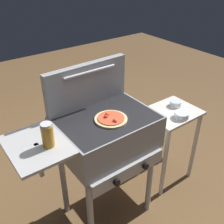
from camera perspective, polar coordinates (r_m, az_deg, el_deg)
The scene contains 8 objects.
ground_plane at distance 2.33m, azimuth -1.05°, elevation -20.11°, with size 8.00×8.00×0.00m, color brown.
grill at distance 1.80m, azimuth -1.56°, elevation -5.17°, with size 0.96×0.53×0.90m.
grill_lid_open at distance 1.81m, azimuth -5.36°, elevation 5.90°, with size 0.63×0.09×0.30m.
pizza_pepperoni at distance 1.69m, azimuth -0.27°, elevation -1.45°, with size 0.21×0.21×0.04m.
sauce_jar at distance 1.48m, azimuth -13.73°, elevation -4.85°, with size 0.07×0.07×0.15m.
prep_table at distance 2.32m, azimuth 12.21°, elevation -4.00°, with size 0.44×0.36×0.71m.
topping_bowl_near at distance 2.14m, azimuth 14.77°, elevation -0.68°, with size 0.12×0.12×0.04m.
topping_bowl_far at distance 2.29m, azimuth 13.54°, elevation 1.79°, with size 0.10×0.10×0.04m.
Camera 1 is at (-0.84, -1.19, 1.82)m, focal length 42.39 mm.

